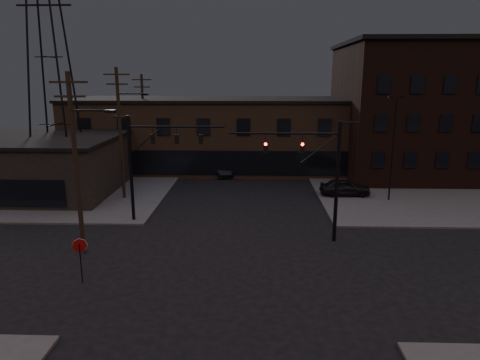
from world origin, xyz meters
The scene contains 18 objects.
ground centered at (0.00, 0.00, 0.00)m, with size 140.00×140.00×0.00m, color black.
sidewalk_ne centered at (22.00, 22.00, 0.07)m, with size 30.00×30.00×0.15m, color #474744.
sidewalk_nw centered at (-22.00, 22.00, 0.07)m, with size 30.00×30.00×0.15m, color #474744.
building_row centered at (0.00, 28.00, 4.00)m, with size 40.00×12.00×8.00m, color brown.
building_right centered at (22.00, 26.00, 7.00)m, with size 22.00×16.00×14.00m, color black.
building_left centered at (-20.00, 16.00, 2.50)m, with size 16.00×12.00×5.00m, color black.
traffic_signal_near centered at (5.36, 4.50, 4.93)m, with size 7.12×0.24×8.00m.
traffic_signal_far centered at (-6.72, 8.00, 5.01)m, with size 7.12×0.24×8.00m.
stop_sign centered at (-8.00, -1.99, 1.84)m, with size 0.72×0.33×2.48m.
utility_pole_near centered at (-9.43, 2.00, 5.87)m, with size 3.70×0.28×11.00m.
utility_pole_mid centered at (-10.44, 14.00, 6.13)m, with size 3.70×0.28×11.50m.
utility_pole_far centered at (-11.50, 26.00, 5.78)m, with size 2.20×0.28×11.00m.
transmission_tower centered at (-18.00, 18.00, 12.50)m, with size 7.00×7.00×25.00m, color black, non-canonical shape.
lot_light_a centered at (13.00, 14.00, 5.51)m, with size 1.50×0.28×9.14m.
lot_light_b centered at (19.00, 19.00, 5.51)m, with size 1.50×0.28×9.14m.
parked_car_lot_a centered at (9.43, 15.42, 0.91)m, with size 1.80×4.49×1.53m, color black.
parked_car_lot_b centered at (21.12, 21.62, 0.88)m, with size 2.05×5.05×1.46m, color #B6B5B8.
car_crossing centered at (-2.38, 23.90, 0.80)m, with size 1.69×4.84×1.60m, color black.
Camera 1 is at (1.08, -22.59, 10.67)m, focal length 32.00 mm.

